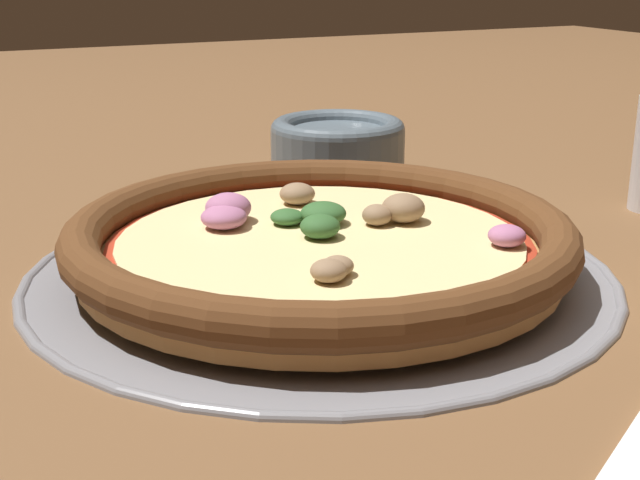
# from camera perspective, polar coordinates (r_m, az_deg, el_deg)

# --- Properties ---
(ground_plane) EXTENTS (3.00, 3.00, 0.00)m
(ground_plane) POSITION_cam_1_polar(r_m,az_deg,el_deg) (0.59, 0.00, -2.26)
(ground_plane) COLOR brown
(pizza_tray) EXTENTS (0.39, 0.39, 0.01)m
(pizza_tray) POSITION_cam_1_polar(r_m,az_deg,el_deg) (0.59, 0.00, -2.01)
(pizza_tray) COLOR gray
(pizza_tray) RESTS_ON ground_plane
(pizza) EXTENTS (0.33, 0.33, 0.04)m
(pizza) POSITION_cam_1_polar(r_m,az_deg,el_deg) (0.58, -0.01, 0.04)
(pizza) COLOR #BC7F42
(pizza) RESTS_ON pizza_tray
(bowl_near) EXTENTS (0.13, 0.13, 0.05)m
(bowl_near) POSITION_cam_1_polar(r_m,az_deg,el_deg) (0.85, 1.14, 6.14)
(bowl_near) COLOR slate
(bowl_near) RESTS_ON ground_plane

